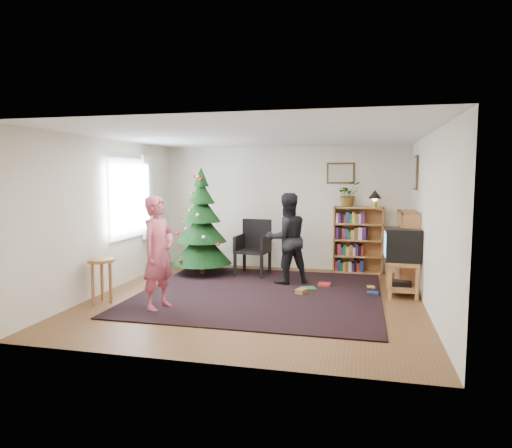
% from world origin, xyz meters
% --- Properties ---
extents(floor, '(5.00, 5.00, 0.00)m').
position_xyz_m(floor, '(0.00, 0.00, 0.00)').
color(floor, brown).
rests_on(floor, ground).
extents(ceiling, '(5.00, 5.00, 0.00)m').
position_xyz_m(ceiling, '(0.00, 0.00, 2.50)').
color(ceiling, white).
rests_on(ceiling, wall_back).
extents(wall_back, '(5.00, 0.02, 2.50)m').
position_xyz_m(wall_back, '(0.00, 2.50, 1.25)').
color(wall_back, silver).
rests_on(wall_back, floor).
extents(wall_front, '(5.00, 0.02, 2.50)m').
position_xyz_m(wall_front, '(0.00, -2.50, 1.25)').
color(wall_front, silver).
rests_on(wall_front, floor).
extents(wall_left, '(0.02, 5.00, 2.50)m').
position_xyz_m(wall_left, '(-2.50, 0.00, 1.25)').
color(wall_left, silver).
rests_on(wall_left, floor).
extents(wall_right, '(0.02, 5.00, 2.50)m').
position_xyz_m(wall_right, '(2.50, 0.00, 1.25)').
color(wall_right, silver).
rests_on(wall_right, floor).
extents(rug, '(3.80, 3.60, 0.02)m').
position_xyz_m(rug, '(0.00, 0.30, 0.01)').
color(rug, black).
rests_on(rug, floor).
extents(window_pane, '(0.04, 1.20, 1.40)m').
position_xyz_m(window_pane, '(-2.47, 0.60, 1.50)').
color(window_pane, silver).
rests_on(window_pane, wall_left).
extents(curtain, '(0.06, 0.35, 1.60)m').
position_xyz_m(curtain, '(-2.43, 1.30, 1.50)').
color(curtain, white).
rests_on(curtain, wall_left).
extents(picture_back, '(0.55, 0.03, 0.42)m').
position_xyz_m(picture_back, '(1.15, 2.48, 1.95)').
color(picture_back, '#4C3319').
rests_on(picture_back, wall_back).
extents(picture_right, '(0.03, 0.50, 0.60)m').
position_xyz_m(picture_right, '(2.48, 1.75, 1.95)').
color(picture_right, '#4C3319').
rests_on(picture_right, wall_right).
extents(christmas_tree, '(1.14, 1.14, 2.06)m').
position_xyz_m(christmas_tree, '(-1.40, 1.48, 0.86)').
color(christmas_tree, '#3F2816').
rests_on(christmas_tree, rug).
extents(bookshelf_back, '(0.95, 0.30, 1.30)m').
position_xyz_m(bookshelf_back, '(1.51, 2.34, 0.66)').
color(bookshelf_back, '#B86C41').
rests_on(bookshelf_back, floor).
extents(bookshelf_right, '(0.30, 0.95, 1.30)m').
position_xyz_m(bookshelf_right, '(2.34, 1.34, 0.66)').
color(bookshelf_right, '#B86C41').
rests_on(bookshelf_right, floor).
extents(tv_stand, '(0.46, 0.82, 0.55)m').
position_xyz_m(tv_stand, '(2.22, 0.83, 0.32)').
color(tv_stand, '#B86C41').
rests_on(tv_stand, floor).
extents(crt_tv, '(0.54, 0.59, 0.51)m').
position_xyz_m(crt_tv, '(2.22, 0.83, 0.81)').
color(crt_tv, black).
rests_on(crt_tv, tv_stand).
extents(armchair, '(0.63, 0.63, 1.06)m').
position_xyz_m(armchair, '(-0.43, 1.72, 0.58)').
color(armchair, black).
rests_on(armchair, rug).
extents(stool, '(0.40, 0.40, 0.66)m').
position_xyz_m(stool, '(-2.20, -0.73, 0.51)').
color(stool, '#B86C41').
rests_on(stool, floor).
extents(person_standing, '(0.52, 0.67, 1.62)m').
position_xyz_m(person_standing, '(-1.23, -0.82, 0.81)').
color(person_standing, '#BE4C63').
rests_on(person_standing, rug).
extents(person_by_chair, '(0.98, 0.93, 1.60)m').
position_xyz_m(person_by_chair, '(0.30, 1.11, 0.80)').
color(person_by_chair, black).
rests_on(person_by_chair, rug).
extents(potted_plant, '(0.55, 0.52, 0.48)m').
position_xyz_m(potted_plant, '(1.31, 2.34, 1.54)').
color(potted_plant, gray).
rests_on(potted_plant, bookshelf_back).
extents(table_lamp, '(0.25, 0.25, 0.33)m').
position_xyz_m(table_lamp, '(1.81, 2.34, 1.52)').
color(table_lamp, '#A57F33').
rests_on(table_lamp, bookshelf_back).
extents(floor_clutter, '(1.31, 0.87, 0.08)m').
position_xyz_m(floor_clutter, '(1.18, 0.78, 0.04)').
color(floor_clutter, '#A51E19').
rests_on(floor_clutter, rug).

